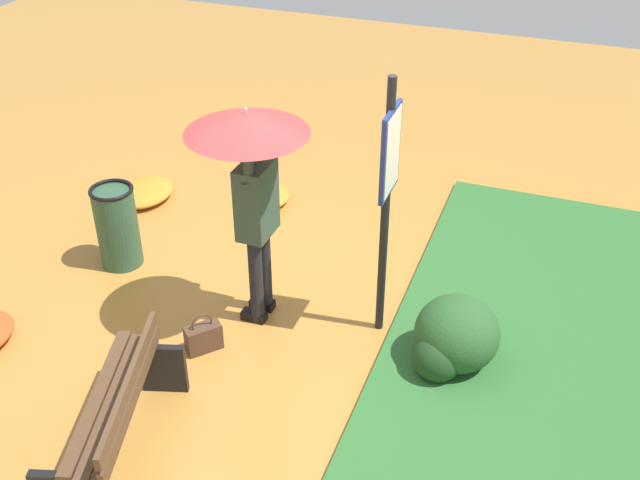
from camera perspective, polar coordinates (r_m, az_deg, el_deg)
ground_plane at (r=6.59m, az=-3.70°, el=-7.05°), size 18.00×18.00×0.00m
grass_verge at (r=6.87m, az=22.80°, el=-7.85°), size 4.80×4.00×0.05m
person_with_umbrella at (r=5.89m, az=-5.23°, el=5.79°), size 0.96×0.96×2.04m
info_sign_post at (r=5.85m, az=5.17°, el=4.41°), size 0.44×0.07×2.30m
handbag at (r=6.41m, az=-8.82°, el=-7.28°), size 0.32×0.30×0.37m
park_bench at (r=5.52m, az=-15.02°, el=-12.29°), size 1.44×0.77×0.75m
trash_bin at (r=7.46m, az=-15.11°, el=1.02°), size 0.42×0.42×0.83m
shrub_cluster at (r=6.17m, az=10.06°, el=-7.30°), size 0.76×0.69×0.62m
leaf_pile_near_person at (r=8.42m, az=-4.04°, el=3.30°), size 0.62×0.50×0.14m
leaf_pile_far_path at (r=8.69m, az=-13.13°, el=3.55°), size 0.74×0.59×0.16m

